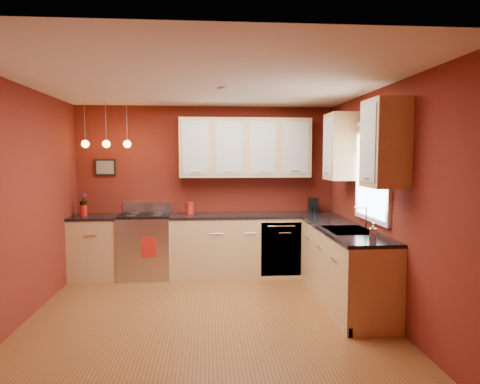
{
  "coord_description": "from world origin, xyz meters",
  "views": [
    {
      "loc": [
        0.01,
        -4.65,
        1.82
      ],
      "look_at": [
        0.45,
        1.0,
        1.35
      ],
      "focal_mm": 32.0,
      "sensor_mm": 36.0,
      "label": 1
    }
  ],
  "objects": [
    {
      "name": "sink",
      "position": [
        1.7,
        0.3,
        0.92
      ],
      "size": [
        0.5,
        0.7,
        0.33
      ],
      "color": "gray",
      "rests_on": "counter_right"
    },
    {
      "name": "coffee_maker",
      "position": [
        1.67,
        1.89,
        1.05
      ],
      "size": [
        0.19,
        0.19,
        0.23
      ],
      "rotation": [
        0.0,
        0.0,
        -0.32
      ],
      "color": "black",
      "rests_on": "counter_back_right"
    },
    {
      "name": "pendant_lights",
      "position": [
        -1.45,
        1.75,
        2.01
      ],
      "size": [
        0.71,
        0.11,
        0.66
      ],
      "color": "gray",
      "rests_on": "ceiling"
    },
    {
      "name": "counter_right",
      "position": [
        1.7,
        0.45,
        0.92
      ],
      "size": [
        0.62,
        2.1,
        0.04
      ],
      "primitive_type": "cube",
      "color": "black",
      "rests_on": "base_cabinets_right"
    },
    {
      "name": "floor",
      "position": [
        0.0,
        0.0,
        0.0
      ],
      "size": [
        4.2,
        4.2,
        0.0
      ],
      "primitive_type": "plane",
      "color": "brown",
      "rests_on": "ground"
    },
    {
      "name": "base_cabinets_back_left",
      "position": [
        -1.65,
        1.8,
        0.45
      ],
      "size": [
        0.7,
        0.6,
        0.9
      ],
      "primitive_type": "cube",
      "color": "tan",
      "rests_on": "floor"
    },
    {
      "name": "soap_pump",
      "position": [
        1.78,
        -0.25,
        1.02
      ],
      "size": [
        0.1,
        0.1,
        0.17
      ],
      "primitive_type": "imported",
      "rotation": [
        0.0,
        0.0,
        -0.34
      ],
      "color": "silver",
      "rests_on": "counter_right"
    },
    {
      "name": "upper_cabinets_right",
      "position": [
        1.82,
        0.32,
        1.95
      ],
      "size": [
        0.35,
        1.95,
        0.9
      ],
      "primitive_type": "cube",
      "color": "tan",
      "rests_on": "wall_right"
    },
    {
      "name": "gas_range",
      "position": [
        -0.92,
        1.8,
        0.48
      ],
      "size": [
        0.76,
        0.64,
        1.11
      ],
      "color": "#B7B8BC",
      "rests_on": "floor"
    },
    {
      "name": "flowers",
      "position": [
        -1.82,
        1.8,
        1.18
      ],
      "size": [
        0.14,
        0.14,
        0.2
      ],
      "primitive_type": "imported",
      "rotation": [
        0.0,
        0.0,
        0.27
      ],
      "color": "#AF1B12",
      "rests_on": "red_vase"
    },
    {
      "name": "wall_front",
      "position": [
        0.0,
        -2.1,
        1.3
      ],
      "size": [
        4.0,
        0.02,
        2.6
      ],
      "primitive_type": "cube",
      "color": "maroon",
      "rests_on": "floor"
    },
    {
      "name": "upper_cabinets_back",
      "position": [
        0.6,
        1.93,
        1.95
      ],
      "size": [
        2.0,
        0.35,
        0.9
      ],
      "primitive_type": "cube",
      "color": "tan",
      "rests_on": "wall_back"
    },
    {
      "name": "dishwasher_front",
      "position": [
        1.1,
        1.51,
        0.45
      ],
      "size": [
        0.6,
        0.02,
        0.8
      ],
      "primitive_type": "cube",
      "color": "#B7B8BC",
      "rests_on": "base_cabinets_back_right"
    },
    {
      "name": "counter_back_left",
      "position": [
        -1.65,
        1.8,
        0.92
      ],
      "size": [
        0.7,
        0.62,
        0.04
      ],
      "primitive_type": "cube",
      "color": "black",
      "rests_on": "base_cabinets_back_left"
    },
    {
      "name": "red_vase",
      "position": [
        -1.82,
        1.8,
        1.02
      ],
      "size": [
        0.1,
        0.1,
        0.16
      ],
      "primitive_type": "cylinder",
      "color": "#AF1B12",
      "rests_on": "counter_back_left"
    },
    {
      "name": "wall_left",
      "position": [
        -2.0,
        0.0,
        1.3
      ],
      "size": [
        0.02,
        4.2,
        2.6
      ],
      "primitive_type": "cube",
      "color": "maroon",
      "rests_on": "floor"
    },
    {
      "name": "wall_right",
      "position": [
        2.0,
        0.0,
        1.3
      ],
      "size": [
        0.02,
        4.2,
        2.6
      ],
      "primitive_type": "cube",
      "color": "maroon",
      "rests_on": "floor"
    },
    {
      "name": "counter_back_right",
      "position": [
        0.73,
        1.8,
        0.92
      ],
      "size": [
        2.54,
        0.62,
        0.04
      ],
      "primitive_type": "cube",
      "color": "black",
      "rests_on": "base_cabinets_back_right"
    },
    {
      "name": "dish_towel",
      "position": [
        -0.83,
        1.47,
        0.52
      ],
      "size": [
        0.21,
        0.01,
        0.29
      ],
      "primitive_type": "cube",
      "color": "#AF1B12",
      "rests_on": "gas_range"
    },
    {
      "name": "window",
      "position": [
        1.97,
        0.3,
        1.69
      ],
      "size": [
        0.06,
        1.02,
        1.22
      ],
      "color": "white",
      "rests_on": "wall_right"
    },
    {
      "name": "red_canister",
      "position": [
        -0.25,
        1.86,
        1.03
      ],
      "size": [
        0.12,
        0.12,
        0.19
      ],
      "color": "#AF1B12",
      "rests_on": "counter_back_right"
    },
    {
      "name": "base_cabinets_right",
      "position": [
        1.7,
        0.45,
        0.45
      ],
      "size": [
        0.6,
        2.1,
        0.9
      ],
      "primitive_type": "cube",
      "color": "tan",
      "rests_on": "floor"
    },
    {
      "name": "ceiling",
      "position": [
        0.0,
        0.0,
        2.6
      ],
      "size": [
        4.0,
        4.2,
        0.02
      ],
      "primitive_type": "cube",
      "color": "white",
      "rests_on": "wall_back"
    },
    {
      "name": "wall_picture",
      "position": [
        -1.55,
        2.08,
        1.65
      ],
      "size": [
        0.32,
        0.03,
        0.26
      ],
      "primitive_type": "cube",
      "color": "black",
      "rests_on": "wall_back"
    },
    {
      "name": "wall_back",
      "position": [
        0.0,
        2.1,
        1.3
      ],
      "size": [
        4.0,
        0.02,
        2.6
      ],
      "primitive_type": "cube",
      "color": "maroon",
      "rests_on": "floor"
    },
    {
      "name": "base_cabinets_back_right",
      "position": [
        0.73,
        1.8,
        0.45
      ],
      "size": [
        2.54,
        0.6,
        0.9
      ],
      "primitive_type": "cube",
      "color": "tan",
      "rests_on": "floor"
    }
  ]
}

